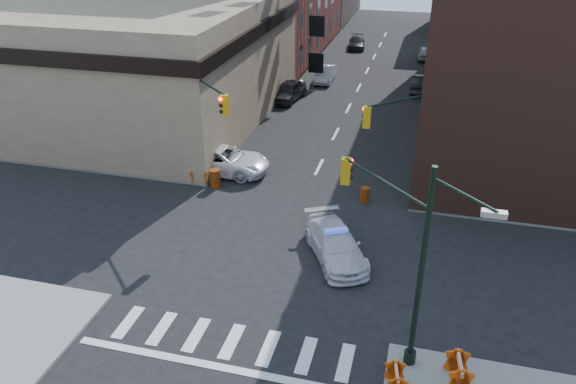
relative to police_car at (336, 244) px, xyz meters
The scene contains 25 objects.
ground 2.96m from the police_car, behind, with size 140.00×140.00×0.00m, color black.
sidewalk_nw 41.73m from the police_car, 128.31° to the left, with size 34.00×54.50×0.15m, color gray.
bank_building 26.09m from the police_car, 140.30° to the left, with size 22.00×22.00×9.00m, color #9C8A66.
commercial_row_ne 25.45m from the police_car, 65.75° to the left, with size 14.00×34.00×14.00m, color #4E2C1F.
signal_pole_se 7.46m from the police_car, 60.19° to the right, with size 5.40×5.27×8.00m.
signal_pole_nw 10.83m from the police_car, 148.57° to the left, with size 3.58×3.67×8.00m.
signal_pole_ne 7.09m from the police_car, 60.96° to the left, with size 3.67×3.58×8.00m.
tree_ne_near 26.54m from the police_car, 79.90° to the left, with size 3.00×3.00×4.85m.
tree_ne_far 34.42m from the police_car, 82.24° to the left, with size 3.00×3.00×4.85m.
police_car is the anchor object (origin of this frame).
pickup 11.63m from the police_car, 138.17° to the left, with size 2.76×5.98×1.66m, color silver.
parked_car_wnear 24.24m from the police_car, 109.94° to the left, with size 1.95×4.84×1.65m, color black.
parked_car_wfar 29.91m from the police_car, 102.15° to the left, with size 1.53×4.38×1.44m, color #9C9DA4.
parked_car_wdeep 43.79m from the police_car, 97.04° to the left, with size 1.82×4.49×1.30m, color black.
parked_car_enear 28.33m from the police_car, 84.67° to the left, with size 1.65×4.73×1.56m, color black.
parked_car_efar 40.37m from the police_car, 86.26° to the left, with size 1.68×4.17×1.42m, color #989DA1.
pedestrian_a 14.56m from the police_car, 146.29° to the left, with size 0.66×0.44×1.82m, color black.
pedestrian_b 13.28m from the police_car, 149.56° to the left, with size 0.87×0.67×1.78m, color black.
pedestrian_c 13.98m from the police_car, 154.61° to the left, with size 0.94×0.39×1.60m, color #202430.
barrel_road 6.03m from the police_car, 84.21° to the left, with size 0.51×0.51×0.91m, color orange.
barrel_bank 10.11m from the police_car, 145.90° to the left, with size 0.62×0.62×1.12m, color #EA520B.
barricade_se_a 8.89m from the police_car, 50.68° to the right, with size 1.32×0.66×0.99m, color orange, non-canonical shape.
barricade_se_b 8.50m from the police_car, 65.44° to the right, with size 1.10×0.55×0.83m, color #C26109, non-canonical shape.
barricade_nw_a 10.96m from the police_car, 148.71° to the left, with size 1.13×0.57×0.85m, color orange, non-canonical shape.
barricade_nw_b 15.32m from the police_car, 149.31° to the left, with size 1.08×0.54×0.81m, color #ED5F0B, non-canonical shape.
Camera 1 is at (6.36, -22.51, 15.36)m, focal length 35.00 mm.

